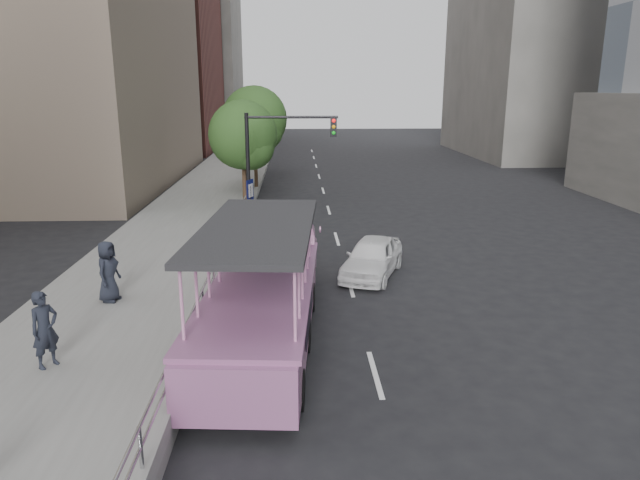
% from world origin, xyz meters
% --- Properties ---
extents(ground, '(160.00, 160.00, 0.00)m').
position_xyz_m(ground, '(0.00, 0.00, 0.00)').
color(ground, black).
extents(sidewalk, '(5.50, 80.00, 0.30)m').
position_xyz_m(sidewalk, '(-5.75, 10.00, 0.15)').
color(sidewalk, gray).
rests_on(sidewalk, ground).
extents(kerb_wall, '(0.24, 30.00, 0.36)m').
position_xyz_m(kerb_wall, '(-3.12, 2.00, 0.48)').
color(kerb_wall, '#979792').
rests_on(kerb_wall, sidewalk).
extents(guardrail, '(0.07, 22.00, 0.71)m').
position_xyz_m(guardrail, '(-3.12, 2.00, 1.14)').
color(guardrail, '#B5B6BA').
rests_on(guardrail, kerb_wall).
extents(duck_boat, '(3.05, 9.85, 3.22)m').
position_xyz_m(duck_boat, '(-1.53, 0.42, 1.20)').
color(duck_boat, black).
rests_on(duck_boat, ground).
extents(car, '(2.89, 4.19, 1.32)m').
position_xyz_m(car, '(1.85, 5.00, 0.66)').
color(car, white).
rests_on(car, ground).
extents(pedestrian_near, '(0.71, 0.76, 1.74)m').
position_xyz_m(pedestrian_near, '(-6.23, -1.87, 1.17)').
color(pedestrian_near, '#212530').
rests_on(pedestrian_near, sidewalk).
extents(pedestrian_far, '(0.75, 0.98, 1.78)m').
position_xyz_m(pedestrian_far, '(-6.13, 2.16, 1.19)').
color(pedestrian_far, '#212530').
rests_on(pedestrian_far, sidewalk).
extents(parking_sign, '(0.23, 0.58, 2.70)m').
position_xyz_m(parking_sign, '(-2.58, 9.23, 1.70)').
color(parking_sign, black).
rests_on(parking_sign, ground).
extents(traffic_signal, '(4.20, 0.32, 5.20)m').
position_xyz_m(traffic_signal, '(-1.70, 12.50, 3.50)').
color(traffic_signal, black).
rests_on(traffic_signal, ground).
extents(street_tree_near, '(3.52, 3.52, 5.72)m').
position_xyz_m(street_tree_near, '(-3.30, 15.93, 3.82)').
color(street_tree_near, '#3E281C').
rests_on(street_tree_near, ground).
extents(street_tree_far, '(3.97, 3.97, 6.45)m').
position_xyz_m(street_tree_far, '(-3.10, 21.93, 4.31)').
color(street_tree_far, '#3E281C').
rests_on(street_tree_far, ground).
extents(midrise_brick, '(18.00, 16.00, 26.00)m').
position_xyz_m(midrise_brick, '(-18.00, 48.00, 13.00)').
color(midrise_brick, brown).
rests_on(midrise_brick, ground).
extents(midrise_stone_b, '(16.00, 14.00, 20.00)m').
position_xyz_m(midrise_stone_b, '(-16.00, 64.00, 10.00)').
color(midrise_stone_b, gray).
rests_on(midrise_stone_b, ground).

